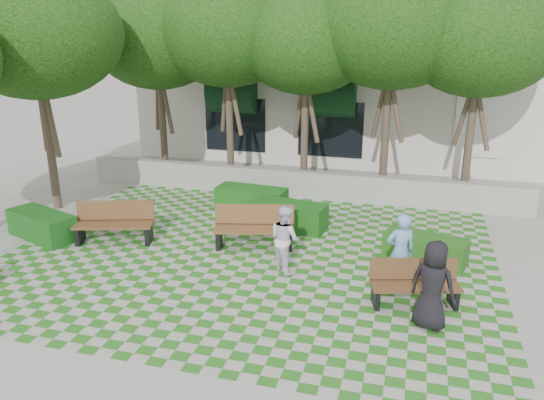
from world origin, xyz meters
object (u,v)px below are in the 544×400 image
(person_dark, at_px, (433,285))
(person_white, at_px, (285,239))
(hedge_east, at_px, (425,249))
(hedge_midright, at_px, (288,216))
(bench_west, at_px, (114,223))
(person_blue, at_px, (400,252))
(bench_mid, at_px, (254,228))
(bench_east, at_px, (414,284))
(hedge_west, at_px, (42,225))
(hedge_midleft, at_px, (251,200))

(person_dark, relative_size, person_white, 1.09)
(hedge_east, bearing_deg, person_dark, -88.09)
(hedge_midright, height_order, person_white, person_white)
(bench_west, bearing_deg, person_blue, -22.36)
(bench_mid, distance_m, bench_west, 3.76)
(bench_west, bearing_deg, bench_east, -26.56)
(bench_east, xyz_separation_m, person_white, (-2.97, 0.84, 0.35))
(person_blue, distance_m, person_dark, 1.58)
(hedge_west, xyz_separation_m, person_white, (6.87, -0.20, 0.44))
(bench_west, xyz_separation_m, hedge_east, (8.00, 0.88, -0.18))
(bench_mid, height_order, hedge_east, bench_mid)
(bench_west, relative_size, hedge_west, 1.04)
(hedge_midleft, xyz_separation_m, person_blue, (4.67, -4.05, 0.50))
(person_blue, height_order, person_dark, person_dark)
(hedge_midright, bearing_deg, hedge_east, -19.51)
(bench_east, height_order, bench_mid, bench_mid)
(hedge_midright, bearing_deg, person_dark, -48.44)
(bench_mid, relative_size, hedge_midleft, 1.00)
(hedge_east, bearing_deg, hedge_midleft, 154.91)
(hedge_midleft, bearing_deg, hedge_east, -25.09)
(bench_west, distance_m, person_blue, 7.48)
(bench_east, distance_m, person_white, 3.10)
(bench_west, height_order, hedge_midright, bench_west)
(bench_west, xyz_separation_m, person_blue, (7.44, -0.72, 0.36))
(person_blue, xyz_separation_m, person_dark, (0.66, -1.43, 0.01))
(person_dark, bearing_deg, hedge_midleft, -24.18)
(hedge_midleft, relative_size, person_blue, 1.24)
(bench_west, relative_size, hedge_east, 1.12)
(person_blue, height_order, person_white, person_blue)
(hedge_east, bearing_deg, person_blue, -109.24)
(hedge_midright, height_order, person_blue, person_blue)
(hedge_midright, bearing_deg, hedge_midleft, 142.62)
(person_dark, height_order, person_white, person_dark)
(hedge_east, relative_size, hedge_west, 0.93)
(person_blue, bearing_deg, person_white, -26.08)
(bench_east, bearing_deg, person_white, 148.56)
(hedge_east, bearing_deg, bench_mid, -177.49)
(hedge_west, bearing_deg, bench_mid, 9.77)
(bench_east, bearing_deg, bench_west, 154.60)
(hedge_east, xyz_separation_m, hedge_midleft, (-5.23, 2.45, 0.04))
(hedge_midright, xyz_separation_m, hedge_midleft, (-1.45, 1.11, 0.00))
(person_white, bearing_deg, person_blue, -143.96)
(hedge_midleft, height_order, person_dark, person_dark)
(bench_west, distance_m, hedge_west, 2.08)
(hedge_midright, bearing_deg, person_white, -77.67)
(hedge_west, relative_size, person_white, 1.29)
(bench_east, height_order, hedge_west, bench_east)
(hedge_midleft, relative_size, hedge_west, 1.04)
(bench_west, bearing_deg, hedge_east, -10.55)
(bench_mid, distance_m, hedge_east, 4.31)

